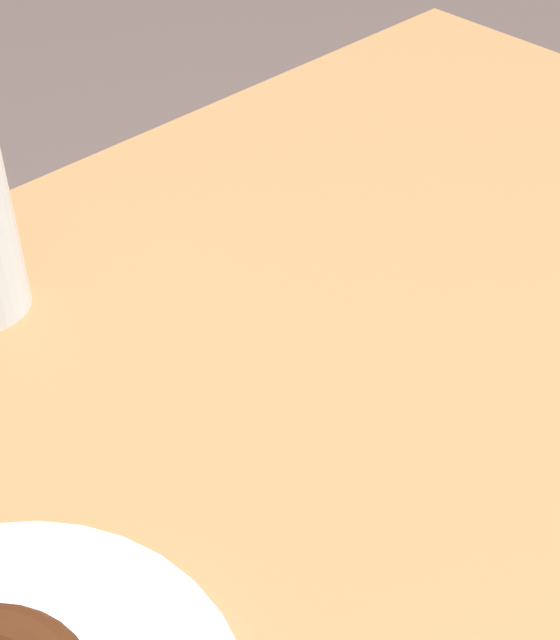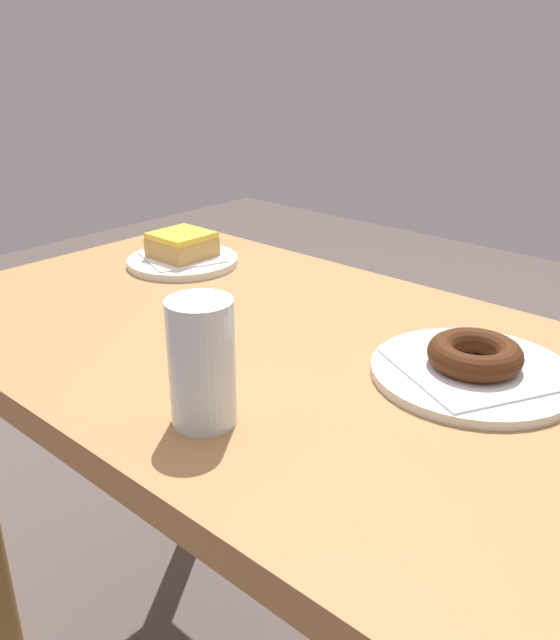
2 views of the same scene
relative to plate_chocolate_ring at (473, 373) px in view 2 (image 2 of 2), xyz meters
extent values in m
cube|color=#A37444|center=(0.27, 0.08, -0.03)|extent=(1.04, 0.63, 0.04)
cylinder|color=#A27A40|center=(0.74, -0.16, -0.40)|extent=(0.06, 0.06, 0.72)
cylinder|color=silver|center=(0.00, 0.00, 0.00)|extent=(0.24, 0.24, 0.01)
cube|color=white|center=(0.00, 0.00, 0.01)|extent=(0.22, 0.22, 0.00)
torus|color=#3E1E0D|center=(0.00, 0.00, 0.02)|extent=(0.11, 0.11, 0.03)
cylinder|color=silver|center=(0.58, -0.05, 0.00)|extent=(0.19, 0.19, 0.01)
cube|color=white|center=(0.58, -0.05, 0.01)|extent=(0.16, 0.16, 0.00)
cube|color=tan|center=(0.58, -0.05, 0.03)|extent=(0.09, 0.09, 0.03)
cube|color=yellow|center=(0.58, -0.05, 0.05)|extent=(0.09, 0.09, 0.01)
cylinder|color=tan|center=(0.58, -0.05, 0.05)|extent=(0.02, 0.02, 0.00)
cylinder|color=silver|center=(0.16, 0.28, 0.06)|extent=(0.07, 0.07, 0.14)
camera|label=1|loc=(-0.05, -0.23, 0.41)|focal=54.25mm
camera|label=2|loc=(-0.30, 0.68, 0.37)|focal=37.62mm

